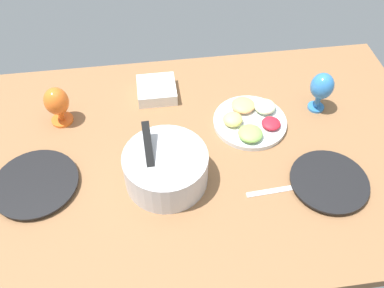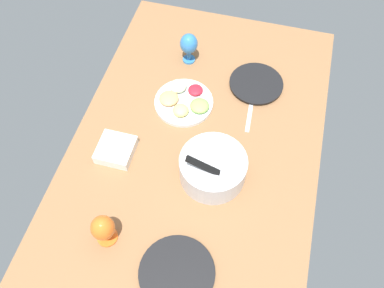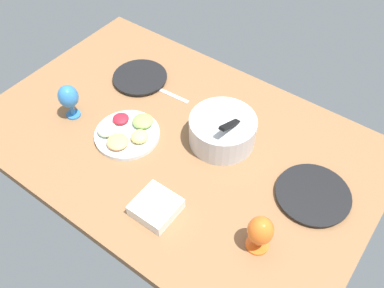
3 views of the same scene
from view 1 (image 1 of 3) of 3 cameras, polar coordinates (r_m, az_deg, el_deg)
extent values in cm
cube|color=#8C603D|center=(143.38, 2.19, -1.48)|extent=(160.00, 104.00, 4.00)
cylinder|color=#4C4C51|center=(139.70, 18.35, -5.11)|extent=(23.03, 23.03, 1.30)
cylinder|color=black|center=(138.90, 18.45, -4.85)|extent=(25.03, 25.03, 0.78)
cylinder|color=#4C4C51|center=(141.31, -20.73, -5.29)|extent=(25.03, 25.03, 1.22)
cylinder|color=black|center=(140.56, -20.84, -5.06)|extent=(27.21, 27.21, 0.73)
cylinder|color=silver|center=(129.82, -3.63, -3.35)|extent=(26.52, 26.52, 11.78)
cylinder|color=white|center=(127.06, -3.70, -2.37)|extent=(23.87, 23.87, 2.12)
cube|color=black|center=(124.27, -5.91, -1.56)|extent=(3.05, 19.37, 11.02)
cylinder|color=silver|center=(151.27, 7.99, 3.02)|extent=(26.52, 26.52, 1.80)
ellipsoid|color=#F9E072|center=(147.61, 5.65, 3.42)|extent=(7.00, 7.00, 3.73)
ellipsoid|color=#8CC659|center=(143.87, 8.06, 1.45)|extent=(8.56, 8.56, 3.31)
ellipsoid|color=red|center=(149.01, 10.88, 2.80)|extent=(6.77, 6.77, 2.46)
ellipsoid|color=beige|center=(154.05, 10.05, 5.12)|extent=(7.81, 7.81, 3.54)
ellipsoid|color=#F2A566|center=(153.79, 7.07, 5.35)|extent=(8.77, 8.77, 3.02)
cylinder|color=orange|center=(158.45, -17.45, 3.22)|extent=(7.83, 7.83, 1.00)
cylinder|color=orange|center=(156.94, -17.64, 3.79)|extent=(2.00, 2.00, 3.49)
ellipsoid|color=orange|center=(152.32, -18.24, 5.64)|extent=(8.62, 8.62, 10.52)
cylinder|color=#3177BF|center=(162.79, 16.72, 4.91)|extent=(6.03, 6.03, 1.00)
cylinder|color=#3177BF|center=(160.88, 16.94, 5.65)|extent=(2.00, 2.00, 4.80)
ellipsoid|color=#3177BF|center=(156.12, 17.55, 7.64)|extent=(8.35, 8.35, 10.13)
cube|color=white|center=(160.86, -4.90, 7.45)|extent=(14.63, 14.63, 4.72)
cube|color=#F9E072|center=(159.87, -4.94, 7.86)|extent=(12.00, 12.00, 1.51)
cube|color=silver|center=(133.90, 11.27, -6.32)|extent=(18.07, 2.81, 0.60)
camera|label=2|loc=(1.08, -83.74, 39.52)|focal=38.05mm
camera|label=3|loc=(1.86, -38.84, 48.31)|focal=39.19mm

